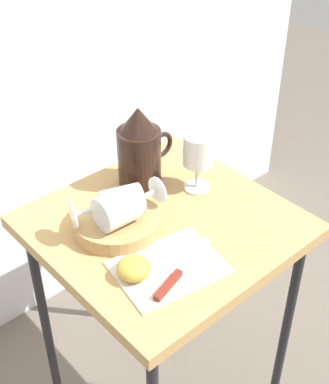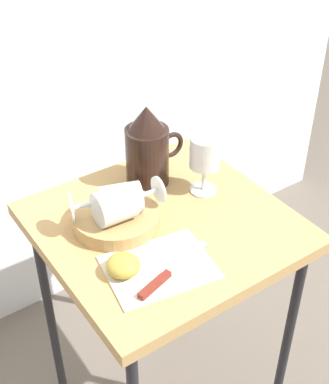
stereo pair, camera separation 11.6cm
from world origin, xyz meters
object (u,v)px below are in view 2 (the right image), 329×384
basket_tray (116,218)px  wine_glass_tipped_near (118,200)px  table (164,245)px  knife (165,277)px  pitcher (148,153)px  wine_glass_tipped_far (116,204)px  apple_half_left (123,265)px  wine_glass_upright (205,155)px

basket_tray → wine_glass_tipped_near: bearing=-57.5°
table → basket_tray: (-0.09, 0.05, 0.09)m
table → basket_tray: size_ratio=3.68×
basket_tray → wine_glass_tipped_near: 0.05m
knife → wine_glass_tipped_near: bearing=85.9°
pitcher → knife: pitcher is taller
wine_glass_tipped_far → wine_glass_tipped_near: bearing=48.1°
table → apple_half_left: size_ratio=10.46×
table → apple_half_left: (-0.16, -0.09, 0.09)m
basket_tray → wine_glass_upright: (0.23, -0.01, 0.08)m
wine_glass_tipped_near → knife: wine_glass_tipped_near is taller
table → wine_glass_upright: size_ratio=4.84×
apple_half_left → knife: 0.08m
basket_tray → wine_glass_tipped_near: size_ratio=1.18×
pitcher → apple_half_left: bearing=-131.9°
pitcher → wine_glass_tipped_far: size_ratio=1.36×
wine_glass_tipped_near → wine_glass_tipped_far: size_ratio=1.10×
basket_tray → knife: (-0.01, -0.20, -0.01)m
table → apple_half_left: apple_half_left is taller
wine_glass_upright → basket_tray: bearing=177.6°
basket_tray → pitcher: pitcher is taller
wine_glass_tipped_near → wine_glass_tipped_far: (-0.01, -0.02, 0.00)m
wine_glass_tipped_near → apple_half_left: bearing=-118.1°
basket_tray → pitcher: 0.19m
wine_glass_tipped_far → knife: (0.00, -0.18, -0.06)m
basket_tray → wine_glass_tipped_far: wine_glass_tipped_far is taller
wine_glass_tipped_far → apple_half_left: (-0.06, -0.12, -0.05)m
table → knife: bearing=-124.4°
wine_glass_tipped_far → apple_half_left: 0.14m
table → wine_glass_tipped_near: wine_glass_tipped_near is taller
wine_glass_tipped_near → apple_half_left: (-0.07, -0.13, -0.05)m
table → basket_tray: bearing=150.9°
wine_glass_tipped_far → table: bearing=-15.4°
apple_half_left → wine_glass_tipped_near: bearing=61.9°
pitcher → knife: size_ratio=1.01×
basket_tray → wine_glass_upright: size_ratio=1.32×
basket_tray → wine_glass_upright: bearing=-2.4°
wine_glass_upright → wine_glass_tipped_far: (-0.24, -0.01, -0.03)m
wine_glass_upright → knife: size_ratio=0.73×
basket_tray → wine_glass_tipped_far: (-0.01, -0.02, 0.06)m
pitcher → wine_glass_tipped_near: pitcher is taller
knife → pitcher: bearing=62.3°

